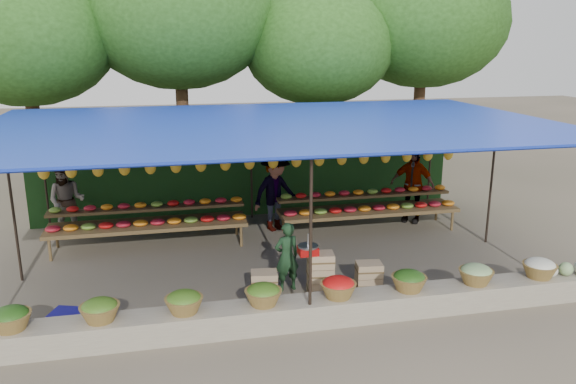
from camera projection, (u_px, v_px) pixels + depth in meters
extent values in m
plane|color=brown|center=(274.00, 259.00, 11.48)|extent=(60.00, 60.00, 0.00)
cube|color=gray|center=(307.00, 312.00, 8.84)|extent=(10.60, 0.55, 0.40)
cylinder|color=black|center=(311.00, 243.00, 8.38)|extent=(0.05, 0.05, 2.80)
cylinder|color=black|center=(13.00, 209.00, 10.12)|extent=(0.05, 0.05, 2.80)
cylinder|color=black|center=(491.00, 181.00, 12.11)|extent=(0.05, 0.05, 2.80)
cylinder|color=black|center=(44.00, 173.00, 12.86)|extent=(0.05, 0.05, 2.80)
cylinder|color=black|center=(251.00, 163.00, 13.85)|extent=(0.05, 0.05, 2.80)
cylinder|color=black|center=(430.00, 155.00, 14.85)|extent=(0.05, 0.05, 2.80)
cube|color=#1630AA|center=(273.00, 123.00, 10.75)|extent=(10.80, 6.60, 0.04)
cube|color=#1630AA|center=(297.00, 152.00, 8.91)|extent=(10.80, 2.19, 0.26)
cube|color=#1630AA|center=(256.00, 119.00, 12.69)|extent=(10.80, 2.19, 0.26)
cylinder|color=#9F9FA4|center=(261.00, 150.00, 12.28)|extent=(9.60, 0.01, 0.01)
ellipsoid|color=yellow|center=(44.00, 172.00, 11.41)|extent=(0.23, 0.17, 0.30)
ellipsoid|color=yellow|center=(71.00, 171.00, 11.52)|extent=(0.23, 0.17, 0.30)
ellipsoid|color=yellow|center=(98.00, 170.00, 11.63)|extent=(0.23, 0.17, 0.30)
ellipsoid|color=yellow|center=(124.00, 169.00, 11.74)|extent=(0.23, 0.17, 0.30)
ellipsoid|color=yellow|center=(150.00, 167.00, 11.85)|extent=(0.23, 0.17, 0.30)
ellipsoid|color=yellow|center=(176.00, 166.00, 11.96)|extent=(0.23, 0.17, 0.30)
ellipsoid|color=yellow|center=(201.00, 165.00, 12.07)|extent=(0.23, 0.17, 0.30)
ellipsoid|color=yellow|center=(225.00, 164.00, 12.18)|extent=(0.23, 0.17, 0.30)
ellipsoid|color=yellow|center=(249.00, 163.00, 12.29)|extent=(0.23, 0.17, 0.30)
ellipsoid|color=yellow|center=(273.00, 162.00, 12.40)|extent=(0.23, 0.17, 0.30)
ellipsoid|color=yellow|center=(296.00, 161.00, 12.51)|extent=(0.23, 0.17, 0.30)
ellipsoid|color=yellow|center=(319.00, 160.00, 12.62)|extent=(0.23, 0.17, 0.30)
ellipsoid|color=yellow|center=(342.00, 159.00, 12.73)|extent=(0.23, 0.17, 0.30)
ellipsoid|color=yellow|center=(364.00, 158.00, 12.84)|extent=(0.23, 0.17, 0.30)
ellipsoid|color=yellow|center=(386.00, 157.00, 12.95)|extent=(0.23, 0.17, 0.30)
ellipsoid|color=yellow|center=(407.00, 156.00, 13.06)|extent=(0.23, 0.17, 0.30)
ellipsoid|color=yellow|center=(428.00, 155.00, 13.17)|extent=(0.23, 0.17, 0.30)
ellipsoid|color=yellow|center=(449.00, 154.00, 13.28)|extent=(0.23, 0.17, 0.30)
ellipsoid|color=#265316|center=(10.00, 315.00, 7.83)|extent=(0.52, 0.52, 0.23)
ellipsoid|color=#40691C|center=(99.00, 307.00, 8.08)|extent=(0.52, 0.52, 0.23)
ellipsoid|color=#40691C|center=(184.00, 299.00, 8.33)|extent=(0.52, 0.52, 0.23)
ellipsoid|color=#40691C|center=(263.00, 291.00, 8.58)|extent=(0.52, 0.52, 0.23)
ellipsoid|color=red|center=(338.00, 284.00, 8.83)|extent=(0.52, 0.52, 0.23)
ellipsoid|color=#265316|center=(409.00, 278.00, 9.08)|extent=(0.52, 0.52, 0.23)
ellipsoid|color=#86AC6C|center=(476.00, 271.00, 9.33)|extent=(0.52, 0.52, 0.23)
ellipsoid|color=beige|center=(540.00, 265.00, 9.58)|extent=(0.52, 0.52, 0.23)
cube|color=#163E18|center=(250.00, 167.00, 14.13)|extent=(10.60, 0.06, 2.50)
cylinder|color=#392815|center=(35.00, 130.00, 15.29)|extent=(0.36, 0.36, 3.97)
ellipsoid|color=#1D3E11|center=(24.00, 35.00, 14.65)|extent=(4.77, 4.77, 3.69)
cylinder|color=#392815|center=(183.00, 115.00, 16.43)|extent=(0.36, 0.36, 4.48)
ellipsoid|color=#1D3E11|center=(178.00, 15.00, 15.70)|extent=(5.39, 5.39, 4.17)
cylinder|color=#392815|center=(317.00, 125.00, 17.08)|extent=(0.36, 0.36, 3.71)
ellipsoid|color=#1D3E11|center=(318.00, 46.00, 16.48)|extent=(4.47, 4.47, 3.45)
cylinder|color=#392815|center=(418.00, 110.00, 18.10)|extent=(0.36, 0.36, 4.35)
ellipsoid|color=#1D3E11|center=(424.00, 22.00, 17.39)|extent=(5.24, 5.24, 4.05)
cube|color=brown|center=(148.00, 225.00, 12.06)|extent=(4.20, 0.95, 0.08)
cube|color=brown|center=(148.00, 209.00, 12.27)|extent=(4.20, 0.35, 0.06)
cylinder|color=brown|center=(50.00, 249.00, 11.34)|extent=(0.06, 0.06, 0.50)
cylinder|color=brown|center=(241.00, 235.00, 12.15)|extent=(0.06, 0.06, 0.50)
cylinder|color=brown|center=(57.00, 236.00, 12.10)|extent=(0.06, 0.06, 0.50)
cylinder|color=brown|center=(236.00, 224.00, 12.91)|extent=(0.06, 0.06, 0.50)
ellipsoid|color=#B11927|center=(53.00, 229.00, 11.50)|extent=(0.31, 0.26, 0.13)
ellipsoid|color=olive|center=(55.00, 210.00, 11.85)|extent=(0.26, 0.22, 0.12)
ellipsoid|color=orange|center=(71.00, 228.00, 11.57)|extent=(0.31, 0.26, 0.13)
ellipsoid|color=red|center=(73.00, 209.00, 11.92)|extent=(0.26, 0.22, 0.12)
ellipsoid|color=olive|center=(89.00, 227.00, 11.64)|extent=(0.31, 0.26, 0.13)
ellipsoid|color=#B11927|center=(90.00, 208.00, 12.00)|extent=(0.26, 0.22, 0.12)
ellipsoid|color=red|center=(106.00, 225.00, 11.71)|extent=(0.31, 0.26, 0.13)
ellipsoid|color=orange|center=(107.00, 207.00, 12.07)|extent=(0.26, 0.22, 0.12)
ellipsoid|color=#B11927|center=(123.00, 224.00, 11.79)|extent=(0.31, 0.26, 0.13)
ellipsoid|color=#B11927|center=(124.00, 206.00, 12.14)|extent=(0.26, 0.22, 0.12)
ellipsoid|color=orange|center=(141.00, 223.00, 11.86)|extent=(0.31, 0.26, 0.13)
ellipsoid|color=orange|center=(140.00, 205.00, 12.21)|extent=(0.26, 0.22, 0.12)
ellipsoid|color=#B11927|center=(158.00, 222.00, 11.93)|extent=(0.31, 0.26, 0.13)
ellipsoid|color=olive|center=(157.00, 204.00, 12.29)|extent=(0.26, 0.22, 0.12)
ellipsoid|color=orange|center=(174.00, 221.00, 12.01)|extent=(0.31, 0.26, 0.13)
ellipsoid|color=red|center=(173.00, 203.00, 12.36)|extent=(0.26, 0.22, 0.12)
ellipsoid|color=olive|center=(191.00, 220.00, 12.08)|extent=(0.31, 0.26, 0.13)
ellipsoid|color=#B11927|center=(189.00, 202.00, 12.43)|extent=(0.26, 0.22, 0.12)
ellipsoid|color=red|center=(207.00, 219.00, 12.15)|extent=(0.31, 0.26, 0.13)
ellipsoid|color=orange|center=(205.00, 201.00, 12.50)|extent=(0.26, 0.22, 0.12)
ellipsoid|color=#B11927|center=(223.00, 218.00, 12.22)|extent=(0.31, 0.26, 0.13)
ellipsoid|color=#B11927|center=(221.00, 200.00, 12.58)|extent=(0.26, 0.22, 0.12)
ellipsoid|color=orange|center=(239.00, 217.00, 12.30)|extent=(0.31, 0.26, 0.13)
ellipsoid|color=orange|center=(236.00, 199.00, 12.65)|extent=(0.26, 0.22, 0.12)
cube|color=brown|center=(368.00, 210.00, 13.10)|extent=(4.20, 0.95, 0.08)
cube|color=brown|center=(364.00, 195.00, 13.31)|extent=(4.20, 0.35, 0.06)
cylinder|color=brown|center=(291.00, 232.00, 12.38)|extent=(0.06, 0.06, 0.50)
cylinder|color=brown|center=(452.00, 220.00, 13.19)|extent=(0.06, 0.06, 0.50)
cylinder|color=brown|center=(283.00, 221.00, 13.13)|extent=(0.06, 0.06, 0.50)
cylinder|color=brown|center=(436.00, 210.00, 13.94)|extent=(0.06, 0.06, 0.50)
ellipsoid|color=#B11927|center=(290.00, 213.00, 12.53)|extent=(0.31, 0.26, 0.13)
ellipsoid|color=olive|center=(286.00, 196.00, 12.89)|extent=(0.26, 0.22, 0.12)
ellipsoid|color=orange|center=(306.00, 212.00, 12.61)|extent=(0.31, 0.26, 0.13)
ellipsoid|color=red|center=(301.00, 196.00, 12.96)|extent=(0.26, 0.22, 0.12)
ellipsoid|color=olive|center=(321.00, 211.00, 12.68)|extent=(0.31, 0.26, 0.13)
ellipsoid|color=#B11927|center=(315.00, 195.00, 13.03)|extent=(0.26, 0.22, 0.12)
ellipsoid|color=red|center=(335.00, 210.00, 12.75)|extent=(0.31, 0.26, 0.13)
ellipsoid|color=orange|center=(330.00, 194.00, 13.11)|extent=(0.26, 0.22, 0.12)
ellipsoid|color=#B11927|center=(350.00, 209.00, 12.83)|extent=(0.31, 0.26, 0.13)
ellipsoid|color=#B11927|center=(344.00, 193.00, 13.18)|extent=(0.26, 0.22, 0.12)
ellipsoid|color=orange|center=(364.00, 208.00, 12.90)|extent=(0.31, 0.26, 0.13)
ellipsoid|color=orange|center=(358.00, 192.00, 13.25)|extent=(0.26, 0.22, 0.12)
ellipsoid|color=#B11927|center=(379.00, 207.00, 12.97)|extent=(0.31, 0.26, 0.13)
ellipsoid|color=olive|center=(372.00, 191.00, 13.33)|extent=(0.26, 0.22, 0.12)
ellipsoid|color=orange|center=(393.00, 207.00, 13.04)|extent=(0.31, 0.26, 0.13)
ellipsoid|color=red|center=(386.00, 190.00, 13.40)|extent=(0.26, 0.22, 0.12)
ellipsoid|color=olive|center=(407.00, 206.00, 13.12)|extent=(0.31, 0.26, 0.13)
ellipsoid|color=#B11927|center=(400.00, 190.00, 13.47)|extent=(0.26, 0.22, 0.12)
ellipsoid|color=red|center=(421.00, 205.00, 13.19)|extent=(0.31, 0.26, 0.13)
ellipsoid|color=orange|center=(413.00, 189.00, 13.54)|extent=(0.26, 0.22, 0.12)
ellipsoid|color=#B11927|center=(435.00, 204.00, 13.26)|extent=(0.31, 0.26, 0.13)
ellipsoid|color=#B11927|center=(427.00, 188.00, 13.62)|extent=(0.26, 0.22, 0.12)
ellipsoid|color=orange|center=(448.00, 203.00, 13.33)|extent=(0.31, 0.26, 0.13)
ellipsoid|color=orange|center=(440.00, 187.00, 13.69)|extent=(0.26, 0.22, 0.12)
cube|color=#A1865C|center=(264.00, 293.00, 9.67)|extent=(0.49, 0.40, 0.25)
cube|color=#A1865C|center=(264.00, 279.00, 9.61)|extent=(0.49, 0.40, 0.25)
cube|color=#A1865C|center=(320.00, 287.00, 9.88)|extent=(0.49, 0.40, 0.25)
cube|color=#A1865C|center=(320.00, 274.00, 9.81)|extent=(0.49, 0.40, 0.25)
cube|color=#A1865C|center=(321.00, 260.00, 9.75)|extent=(0.49, 0.40, 0.25)
cube|color=#A1865C|center=(369.00, 283.00, 10.07)|extent=(0.49, 0.40, 0.25)
cube|color=#A1865C|center=(369.00, 269.00, 10.00)|extent=(0.49, 0.40, 0.25)
cube|color=#B30F0E|center=(308.00, 251.00, 9.65)|extent=(0.33, 0.29, 0.13)
cylinder|color=#9F9FA4|center=(308.00, 246.00, 9.63)|extent=(0.35, 0.35, 0.03)
cylinder|color=#9F9FA4|center=(308.00, 240.00, 9.60)|extent=(0.03, 0.03, 0.24)
imported|color=#19381E|center=(287.00, 257.00, 9.93)|extent=(0.52, 0.39, 1.27)
imported|color=slate|center=(67.00, 201.00, 12.60)|extent=(0.92, 0.77, 1.69)
imported|color=slate|center=(275.00, 192.00, 13.08)|extent=(1.36, 1.11, 1.84)
imported|color=slate|center=(412.00, 185.00, 13.69)|extent=(1.12, 1.04, 1.84)
cube|color=navy|center=(70.00, 321.00, 8.61)|extent=(0.64, 0.55, 0.33)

